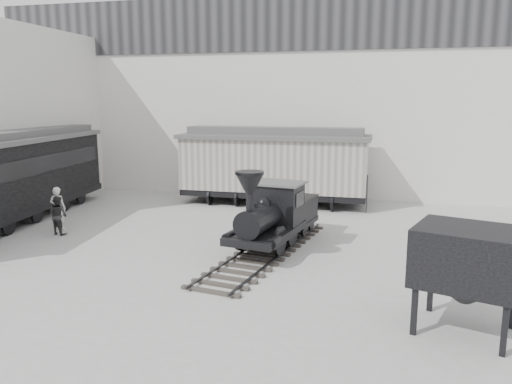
% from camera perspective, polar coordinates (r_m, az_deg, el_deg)
% --- Properties ---
extents(ground, '(90.00, 90.00, 0.00)m').
position_cam_1_polar(ground, '(15.56, -7.10, -10.02)').
color(ground, '#9E9E9B').
extents(north_wall, '(34.00, 2.51, 11.00)m').
position_cam_1_polar(north_wall, '(29.08, 3.13, 10.73)').
color(north_wall, silver).
rests_on(north_wall, ground).
extents(west_pavilion, '(7.00, 12.11, 9.00)m').
position_cam_1_polar(west_pavilion, '(30.74, -26.74, 7.65)').
color(west_pavilion, silver).
rests_on(west_pavilion, ground).
extents(locomotive, '(3.40, 8.88, 3.07)m').
position_cam_1_polar(locomotive, '(18.37, 1.92, -3.05)').
color(locomotive, '#2B2723').
rests_on(locomotive, ground).
extents(boxcar, '(9.92, 3.22, 4.04)m').
position_cam_1_polar(boxcar, '(26.11, 2.06, 3.21)').
color(boxcar, black).
rests_on(boxcar, ground).
extents(passenger_coach, '(4.28, 14.40, 3.80)m').
position_cam_1_polar(passenger_coach, '(24.29, -26.95, 1.46)').
color(passenger_coach, black).
rests_on(passenger_coach, ground).
extents(visitor_a, '(0.72, 0.52, 1.84)m').
position_cam_1_polar(visitor_a, '(22.68, -21.71, -1.73)').
color(visitor_a, silver).
rests_on(visitor_a, ground).
extents(visitor_b, '(0.90, 0.77, 1.60)m').
position_cam_1_polar(visitor_b, '(21.88, -21.68, -2.48)').
color(visitor_b, '#262626').
rests_on(visitor_b, ground).
extents(coal_hopper, '(2.82, 2.55, 2.54)m').
position_cam_1_polar(coal_hopper, '(12.72, 23.01, -7.66)').
color(coal_hopper, black).
rests_on(coal_hopper, ground).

